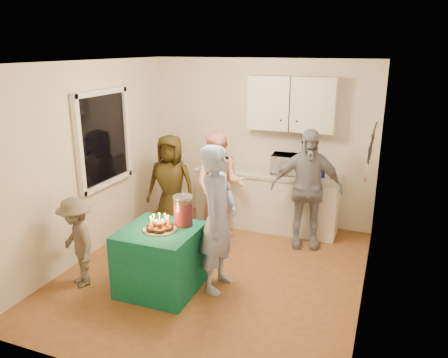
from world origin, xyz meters
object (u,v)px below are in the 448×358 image
(microwave, at_px, (289,164))
(party_table, at_px, (161,259))
(man_birthday, at_px, (218,219))
(child_near_left, at_px, (77,242))
(woman_back_left, at_px, (171,184))
(woman_back_center, at_px, (220,185))
(punch_jar, at_px, (183,211))
(counter, at_px, (267,201))
(woman_back_right, at_px, (306,189))

(microwave, distance_m, party_table, 2.56)
(man_birthday, distance_m, child_near_left, 1.70)
(party_table, distance_m, woman_back_left, 1.74)
(man_birthday, distance_m, woman_back_center, 1.49)
(punch_jar, height_order, woman_back_left, woman_back_left)
(counter, xyz_separation_m, woman_back_right, (0.70, -0.47, 0.43))
(punch_jar, relative_size, man_birthday, 0.20)
(man_birthday, height_order, woman_back_center, man_birthday)
(woman_back_center, bearing_deg, party_table, -102.83)
(counter, bearing_deg, punch_jar, -101.99)
(counter, height_order, child_near_left, child_near_left)
(counter, bearing_deg, woman_back_left, -151.53)
(counter, xyz_separation_m, microwave, (0.34, 0.00, 0.63))
(party_table, height_order, man_birthday, man_birthday)
(punch_jar, relative_size, woman_back_right, 0.20)
(microwave, bearing_deg, woman_back_center, -150.76)
(man_birthday, xyz_separation_m, woman_back_right, (0.72, 1.52, -0.01))
(woman_back_left, bearing_deg, woman_back_right, -1.02)
(man_birthday, distance_m, woman_back_left, 1.81)
(party_table, xyz_separation_m, child_near_left, (-0.96, -0.27, 0.17))
(woman_back_left, bearing_deg, punch_jar, -64.78)
(punch_jar, height_order, child_near_left, child_near_left)
(counter, distance_m, man_birthday, 2.04)
(counter, bearing_deg, child_near_left, -122.19)
(party_table, height_order, woman_back_center, woman_back_center)
(microwave, distance_m, man_birthday, 2.03)
(microwave, relative_size, man_birthday, 0.31)
(party_table, xyz_separation_m, punch_jar, (0.20, 0.22, 0.55))
(punch_jar, bearing_deg, party_table, -132.46)
(party_table, bearing_deg, woman_back_center, 87.51)
(microwave, relative_size, woman_back_right, 0.31)
(woman_back_center, height_order, woman_back_right, woman_back_right)
(man_birthday, bearing_deg, woman_back_center, 21.96)
(counter, bearing_deg, party_table, -105.65)
(woman_back_right, relative_size, child_near_left, 1.55)
(counter, relative_size, man_birthday, 1.27)
(counter, xyz_separation_m, man_birthday, (-0.02, -1.99, 0.44))
(microwave, height_order, man_birthday, man_birthday)
(man_birthday, height_order, woman_back_left, man_birthday)
(party_table, distance_m, man_birthday, 0.83)
(counter, relative_size, woman_back_center, 1.38)
(punch_jar, distance_m, child_near_left, 1.32)
(man_birthday, relative_size, woman_back_center, 1.09)
(microwave, bearing_deg, woman_back_left, -160.82)
(counter, distance_m, woman_back_center, 0.90)
(woman_back_left, bearing_deg, counter, 20.61)
(counter, relative_size, punch_jar, 6.47)
(woman_back_center, bearing_deg, counter, 36.20)
(man_birthday, height_order, child_near_left, man_birthday)
(microwave, xyz_separation_m, party_table, (-0.98, -2.27, -0.68))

